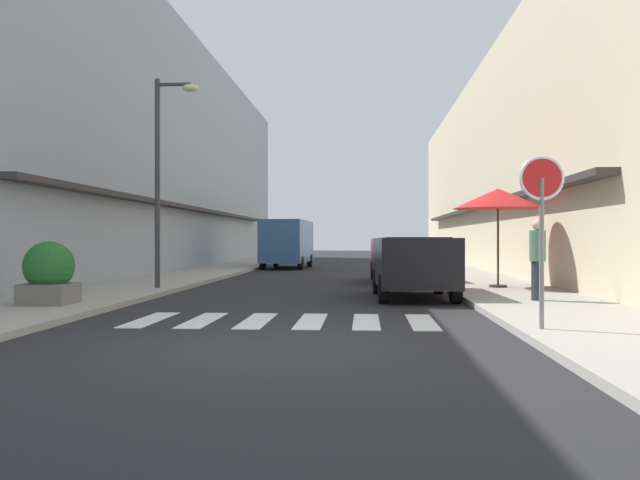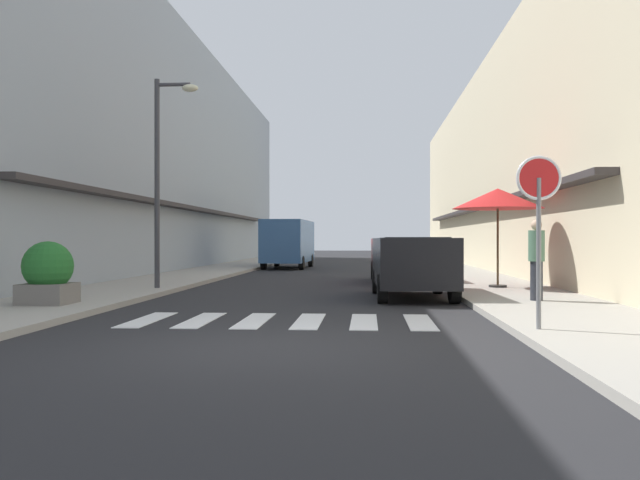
{
  "view_description": "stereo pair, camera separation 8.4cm",
  "coord_description": "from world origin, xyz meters",
  "px_view_note": "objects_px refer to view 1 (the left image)",
  "views": [
    {
      "loc": [
        1.4,
        -8.54,
        1.42
      ],
      "look_at": [
        -0.04,
        12.62,
        1.4
      ],
      "focal_mm": 36.89,
      "sensor_mm": 36.0,
      "label": 1
    },
    {
      "loc": [
        1.48,
        -8.54,
        1.42
      ],
      "look_at": [
        -0.04,
        12.62,
        1.4
      ],
      "focal_mm": 36.89,
      "sensor_mm": 36.0,
      "label": 2
    }
  ],
  "objects_px": {
    "round_street_sign": "(542,196)",
    "delivery_van": "(287,240)",
    "parked_car_near": "(413,260)",
    "planter_corner": "(49,273)",
    "pedestrian_walking_near": "(538,258)",
    "cafe_umbrella": "(498,199)",
    "parked_car_mid": "(400,254)",
    "street_lamp": "(164,161)"
  },
  "relations": [
    {
      "from": "round_street_sign",
      "to": "street_lamp",
      "type": "xyz_separation_m",
      "value": [
        -7.91,
        7.52,
        1.48
      ]
    },
    {
      "from": "round_street_sign",
      "to": "cafe_umbrella",
      "type": "bearing_deg",
      "value": 82.83
    },
    {
      "from": "parked_car_mid",
      "to": "cafe_umbrella",
      "type": "bearing_deg",
      "value": -56.68
    },
    {
      "from": "parked_car_mid",
      "to": "street_lamp",
      "type": "bearing_deg",
      "value": -144.5
    },
    {
      "from": "round_street_sign",
      "to": "planter_corner",
      "type": "bearing_deg",
      "value": 160.85
    },
    {
      "from": "round_street_sign",
      "to": "delivery_van",
      "type": "bearing_deg",
      "value": 105.77
    },
    {
      "from": "parked_car_near",
      "to": "street_lamp",
      "type": "relative_size",
      "value": 0.73
    },
    {
      "from": "round_street_sign",
      "to": "pedestrian_walking_near",
      "type": "relative_size",
      "value": 1.46
    },
    {
      "from": "round_street_sign",
      "to": "planter_corner",
      "type": "distance_m",
      "value": 9.51
    },
    {
      "from": "parked_car_near",
      "to": "cafe_umbrella",
      "type": "bearing_deg",
      "value": 42.01
    },
    {
      "from": "parked_car_near",
      "to": "pedestrian_walking_near",
      "type": "height_order",
      "value": "pedestrian_walking_near"
    },
    {
      "from": "round_street_sign",
      "to": "parked_car_mid",
      "type": "bearing_deg",
      "value": 96.53
    },
    {
      "from": "planter_corner",
      "to": "parked_car_near",
      "type": "bearing_deg",
      "value": 22.65
    },
    {
      "from": "round_street_sign",
      "to": "street_lamp",
      "type": "bearing_deg",
      "value": 136.47
    },
    {
      "from": "delivery_van",
      "to": "round_street_sign",
      "type": "bearing_deg",
      "value": -74.23
    },
    {
      "from": "delivery_van",
      "to": "planter_corner",
      "type": "relative_size",
      "value": 4.33
    },
    {
      "from": "delivery_van",
      "to": "street_lamp",
      "type": "height_order",
      "value": "street_lamp"
    },
    {
      "from": "street_lamp",
      "to": "cafe_umbrella",
      "type": "xyz_separation_m",
      "value": [
        8.97,
        0.92,
        -1.0
      ]
    },
    {
      "from": "delivery_van",
      "to": "street_lamp",
      "type": "bearing_deg",
      "value": -95.84
    },
    {
      "from": "planter_corner",
      "to": "round_street_sign",
      "type": "bearing_deg",
      "value": -19.15
    },
    {
      "from": "parked_car_mid",
      "to": "planter_corner",
      "type": "height_order",
      "value": "parked_car_mid"
    },
    {
      "from": "round_street_sign",
      "to": "planter_corner",
      "type": "xyz_separation_m",
      "value": [
        -8.9,
        3.09,
        -1.31
      ]
    },
    {
      "from": "parked_car_near",
      "to": "delivery_van",
      "type": "relative_size",
      "value": 0.75
    },
    {
      "from": "cafe_umbrella",
      "to": "pedestrian_walking_near",
      "type": "bearing_deg",
      "value": -89.2
    },
    {
      "from": "parked_car_near",
      "to": "round_street_sign",
      "type": "relative_size",
      "value": 1.63
    },
    {
      "from": "planter_corner",
      "to": "pedestrian_walking_near",
      "type": "height_order",
      "value": "pedestrian_walking_near"
    },
    {
      "from": "planter_corner",
      "to": "pedestrian_walking_near",
      "type": "bearing_deg",
      "value": 8.3
    },
    {
      "from": "cafe_umbrella",
      "to": "parked_car_mid",
      "type": "bearing_deg",
      "value": 123.32
    },
    {
      "from": "round_street_sign",
      "to": "pedestrian_walking_near",
      "type": "xyz_separation_m",
      "value": [
        1.12,
        4.55,
        -1.02
      ]
    },
    {
      "from": "planter_corner",
      "to": "pedestrian_walking_near",
      "type": "relative_size",
      "value": 0.74
    },
    {
      "from": "planter_corner",
      "to": "pedestrian_walking_near",
      "type": "xyz_separation_m",
      "value": [
        10.02,
        1.46,
        0.29
      ]
    },
    {
      "from": "parked_car_near",
      "to": "street_lamp",
      "type": "bearing_deg",
      "value": 168.77
    },
    {
      "from": "delivery_van",
      "to": "round_street_sign",
      "type": "xyz_separation_m",
      "value": [
        6.37,
        -22.57,
        0.64
      ]
    },
    {
      "from": "cafe_umbrella",
      "to": "planter_corner",
      "type": "bearing_deg",
      "value": -151.79
    },
    {
      "from": "parked_car_near",
      "to": "delivery_van",
      "type": "distance_m",
      "value": 17.09
    },
    {
      "from": "delivery_van",
      "to": "cafe_umbrella",
      "type": "bearing_deg",
      "value": -62.26
    },
    {
      "from": "round_street_sign",
      "to": "cafe_umbrella",
      "type": "xyz_separation_m",
      "value": [
        1.06,
        8.43,
        0.47
      ]
    },
    {
      "from": "street_lamp",
      "to": "cafe_umbrella",
      "type": "height_order",
      "value": "street_lamp"
    },
    {
      "from": "street_lamp",
      "to": "cafe_umbrella",
      "type": "relative_size",
      "value": 2.08
    },
    {
      "from": "round_street_sign",
      "to": "cafe_umbrella",
      "type": "relative_size",
      "value": 0.94
    },
    {
      "from": "parked_car_near",
      "to": "parked_car_mid",
      "type": "distance_m",
      "value": 5.94
    },
    {
      "from": "delivery_van",
      "to": "pedestrian_walking_near",
      "type": "xyz_separation_m",
      "value": [
        7.49,
        -18.02,
        -0.38
      ]
    }
  ]
}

